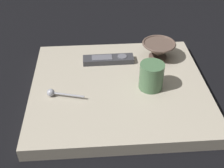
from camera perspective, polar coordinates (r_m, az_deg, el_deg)
ground_plane at (r=1.04m, az=1.33°, el=-1.96°), size 6.00×6.00×0.00m
table at (r=1.02m, az=1.35°, el=-0.99°), size 0.54×0.61×0.05m
cereal_bowl at (r=1.14m, az=9.13°, el=6.77°), size 0.13×0.13×0.07m
coffee_mug at (r=0.98m, az=7.77°, el=1.56°), size 0.08×0.08×0.09m
teaspoon at (r=0.97m, az=-11.35°, el=-1.76°), size 0.04×0.12×0.03m
tv_remote_near at (r=1.11m, az=-0.71°, el=4.85°), size 0.05×0.19×0.02m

